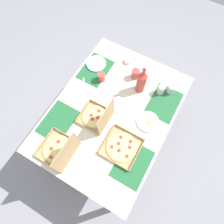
{
  "coord_description": "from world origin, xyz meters",
  "views": [
    {
      "loc": [
        0.64,
        0.37,
        2.5
      ],
      "look_at": [
        0.0,
        0.0,
        0.78
      ],
      "focal_mm": 32.51,
      "sensor_mm": 36.0,
      "label": 1
    }
  ],
  "objects_px": {
    "pizza_box_corner_left": "(97,117)",
    "cup_clear_right": "(171,89)",
    "plate_far_left": "(148,122)",
    "cup_red": "(135,74)",
    "cup_clear_left": "(101,77)",
    "plate_middle": "(96,64)",
    "pizza_box_edge_far": "(60,150)",
    "soda_bottle": "(141,82)",
    "cup_dark": "(161,90)",
    "condiment_bowl": "(128,61)",
    "pizza_box_center": "(122,147)"
  },
  "relations": [
    {
      "from": "soda_bottle",
      "to": "condiment_bowl",
      "type": "xyz_separation_m",
      "value": [
        -0.23,
        -0.25,
        -0.11
      ]
    },
    {
      "from": "condiment_bowl",
      "to": "cup_red",
      "type": "bearing_deg",
      "value": 48.72
    },
    {
      "from": "pizza_box_corner_left",
      "to": "cup_clear_right",
      "type": "bearing_deg",
      "value": 142.11
    },
    {
      "from": "plate_middle",
      "to": "cup_clear_right",
      "type": "distance_m",
      "value": 0.79
    },
    {
      "from": "condiment_bowl",
      "to": "cup_dark",
      "type": "bearing_deg",
      "value": 69.71
    },
    {
      "from": "soda_bottle",
      "to": "pizza_box_center",
      "type": "bearing_deg",
      "value": 11.87
    },
    {
      "from": "condiment_bowl",
      "to": "cup_clear_right",
      "type": "bearing_deg",
      "value": 78.69
    },
    {
      "from": "plate_far_left",
      "to": "cup_dark",
      "type": "xyz_separation_m",
      "value": [
        -0.33,
        -0.03,
        0.04
      ]
    },
    {
      "from": "pizza_box_center",
      "to": "pizza_box_edge_far",
      "type": "height_order",
      "value": "pizza_box_edge_far"
    },
    {
      "from": "cup_clear_right",
      "to": "condiment_bowl",
      "type": "relative_size",
      "value": 1.3
    },
    {
      "from": "pizza_box_edge_far",
      "to": "cup_red",
      "type": "xyz_separation_m",
      "value": [
        -0.98,
        0.2,
        0.0
      ]
    },
    {
      "from": "plate_middle",
      "to": "condiment_bowl",
      "type": "xyz_separation_m",
      "value": [
        -0.19,
        0.27,
        0.01
      ]
    },
    {
      "from": "plate_far_left",
      "to": "soda_bottle",
      "type": "distance_m",
      "value": 0.37
    },
    {
      "from": "pizza_box_edge_far",
      "to": "cup_red",
      "type": "distance_m",
      "value": 1.0
    },
    {
      "from": "cup_clear_left",
      "to": "pizza_box_corner_left",
      "type": "bearing_deg",
      "value": 25.9
    },
    {
      "from": "cup_clear_left",
      "to": "soda_bottle",
      "type": "bearing_deg",
      "value": 103.62
    },
    {
      "from": "pizza_box_edge_far",
      "to": "soda_bottle",
      "type": "height_order",
      "value": "same"
    },
    {
      "from": "soda_bottle",
      "to": "cup_dark",
      "type": "height_order",
      "value": "soda_bottle"
    },
    {
      "from": "cup_dark",
      "to": "plate_middle",
      "type": "bearing_deg",
      "value": -88.02
    },
    {
      "from": "soda_bottle",
      "to": "pizza_box_corner_left",
      "type": "bearing_deg",
      "value": -22.34
    },
    {
      "from": "soda_bottle",
      "to": "pizza_box_edge_far",
      "type": "bearing_deg",
      "value": -19.32
    },
    {
      "from": "cup_dark",
      "to": "plate_far_left",
      "type": "bearing_deg",
      "value": 5.52
    },
    {
      "from": "plate_middle",
      "to": "cup_clear_right",
      "type": "bearing_deg",
      "value": 95.96
    },
    {
      "from": "cup_red",
      "to": "cup_clear_right",
      "type": "distance_m",
      "value": 0.37
    },
    {
      "from": "pizza_box_edge_far",
      "to": "cup_clear_right",
      "type": "height_order",
      "value": "pizza_box_edge_far"
    },
    {
      "from": "cup_red",
      "to": "pizza_box_edge_far",
      "type": "bearing_deg",
      "value": -11.79
    },
    {
      "from": "plate_far_left",
      "to": "cup_red",
      "type": "xyz_separation_m",
      "value": [
        -0.37,
        -0.32,
        0.04
      ]
    },
    {
      "from": "cup_clear_left",
      "to": "cup_clear_right",
      "type": "height_order",
      "value": "cup_clear_right"
    },
    {
      "from": "pizza_box_corner_left",
      "to": "condiment_bowl",
      "type": "bearing_deg",
      "value": -175.49
    },
    {
      "from": "pizza_box_center",
      "to": "condiment_bowl",
      "type": "height_order",
      "value": "condiment_bowl"
    },
    {
      "from": "pizza_box_edge_far",
      "to": "cup_clear_left",
      "type": "bearing_deg",
      "value": -175.09
    },
    {
      "from": "cup_clear_left",
      "to": "cup_clear_right",
      "type": "bearing_deg",
      "value": 108.41
    },
    {
      "from": "pizza_box_corner_left",
      "to": "pizza_box_center",
      "type": "bearing_deg",
      "value": 69.07
    },
    {
      "from": "pizza_box_edge_far",
      "to": "cup_clear_right",
      "type": "relative_size",
      "value": 3.34
    },
    {
      "from": "plate_middle",
      "to": "condiment_bowl",
      "type": "bearing_deg",
      "value": 124.42
    },
    {
      "from": "cup_clear_left",
      "to": "plate_middle",
      "type": "bearing_deg",
      "value": -133.02
    },
    {
      "from": "pizza_box_edge_far",
      "to": "pizza_box_center",
      "type": "bearing_deg",
      "value": 123.81
    },
    {
      "from": "soda_bottle",
      "to": "cup_red",
      "type": "relative_size",
      "value": 3.13
    },
    {
      "from": "soda_bottle",
      "to": "cup_red",
      "type": "distance_m",
      "value": 0.17
    },
    {
      "from": "cup_clear_right",
      "to": "pizza_box_corner_left",
      "type": "bearing_deg",
      "value": -37.89
    },
    {
      "from": "plate_middle",
      "to": "cup_red",
      "type": "height_order",
      "value": "cup_red"
    },
    {
      "from": "cup_red",
      "to": "pizza_box_corner_left",
      "type": "bearing_deg",
      "value": -8.88
    },
    {
      "from": "pizza_box_corner_left",
      "to": "cup_red",
      "type": "height_order",
      "value": "pizza_box_corner_left"
    },
    {
      "from": "pizza_box_center",
      "to": "cup_red",
      "type": "xyz_separation_m",
      "value": [
        -0.69,
        -0.23,
        0.04
      ]
    },
    {
      "from": "pizza_box_edge_far",
      "to": "plate_far_left",
      "type": "distance_m",
      "value": 0.81
    },
    {
      "from": "plate_far_left",
      "to": "condiment_bowl",
      "type": "bearing_deg",
      "value": -136.65
    },
    {
      "from": "pizza_box_edge_far",
      "to": "plate_far_left",
      "type": "bearing_deg",
      "value": 139.14
    },
    {
      "from": "pizza_box_center",
      "to": "cup_clear_left",
      "type": "distance_m",
      "value": 0.71
    },
    {
      "from": "pizza_box_center",
      "to": "cup_dark",
      "type": "distance_m",
      "value": 0.66
    },
    {
      "from": "pizza_box_corner_left",
      "to": "cup_clear_right",
      "type": "distance_m",
      "value": 0.75
    }
  ]
}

